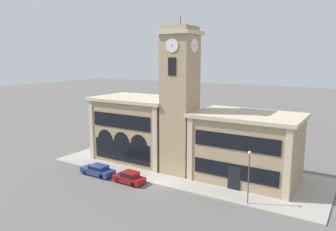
{
  "coord_description": "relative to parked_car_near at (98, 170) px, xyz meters",
  "views": [
    {
      "loc": [
        20.91,
        -31.24,
        15.29
      ],
      "look_at": [
        -0.6,
        3.39,
        8.04
      ],
      "focal_mm": 35.0,
      "sensor_mm": 36.0,
      "label": 1
    }
  ],
  "objects": [
    {
      "name": "sidewalk_kerb",
      "position": [
        8.58,
        8.0,
        -0.65
      ],
      "size": [
        37.2,
        13.54,
        0.15
      ],
      "color": "#A39E93",
      "rests_on": "ground_plane"
    },
    {
      "name": "parked_car_mid",
      "position": [
        5.26,
        0.0,
        0.03
      ],
      "size": [
        4.05,
        1.82,
        1.48
      ],
      "rotation": [
        0.0,
        0.0,
        3.12
      ],
      "color": "maroon",
      "rests_on": "ground_plane"
    },
    {
      "name": "street_lamp",
      "position": [
        19.56,
        1.86,
        3.17
      ],
      "size": [
        0.36,
        0.36,
        5.7
      ],
      "color": "#4C4C51",
      "rests_on": "sidewalk_kerb"
    },
    {
      "name": "town_hall_right_wing",
      "position": [
        17.0,
        8.67,
        3.56
      ],
      "size": [
        13.05,
        8.85,
        8.52
      ],
      "color": "tan",
      "rests_on": "ground_plane"
    },
    {
      "name": "parked_car_near",
      "position": [
        0.0,
        0.0,
        0.0
      ],
      "size": [
        4.81,
        1.97,
        1.38
      ],
      "rotation": [
        0.0,
        0.0,
        3.12
      ],
      "color": "navy",
      "rests_on": "ground_plane"
    },
    {
      "name": "clock_tower",
      "position": [
        8.58,
        6.57,
        8.9
      ],
      "size": [
        4.6,
        4.6,
        20.35
      ],
      "color": "tan",
      "rests_on": "ground_plane"
    },
    {
      "name": "town_hall_left_wing",
      "position": [
        0.24,
        8.66,
        4.04
      ],
      "size": [
        12.87,
        8.85,
        9.48
      ],
      "color": "tan",
      "rests_on": "ground_plane"
    },
    {
      "name": "ground_plane",
      "position": [
        8.58,
        1.23,
        -0.73
      ],
      "size": [
        300.0,
        300.0,
        0.0
      ],
      "primitive_type": "plane",
      "color": "#605E5B"
    },
    {
      "name": "fire_hydrant",
      "position": [
        -1.48,
        1.63,
        -0.16
      ],
      "size": [
        0.22,
        0.22,
        0.87
      ],
      "color": "red",
      "rests_on": "sidewalk_kerb"
    }
  ]
}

